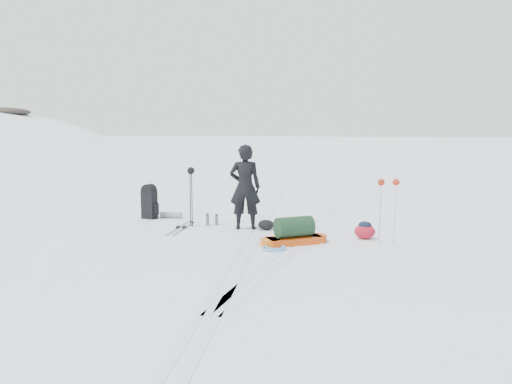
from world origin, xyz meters
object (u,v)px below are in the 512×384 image
pulk_sled (294,233)px  ski_poles_black (191,178)px  skier (245,187)px  expedition_rucksack (152,203)px

pulk_sled → ski_poles_black: (-2.67, 1.33, 0.97)m
skier → expedition_rucksack: bearing=-26.0°
skier → expedition_rucksack: size_ratio=1.97×
pulk_sled → expedition_rucksack: bearing=119.9°
ski_poles_black → skier: bearing=-11.9°
ski_poles_black → pulk_sled: bearing=-35.7°
skier → ski_poles_black: (-1.35, 0.06, 0.18)m
pulk_sled → expedition_rucksack: size_ratio=1.46×
pulk_sled → skier: bearing=103.9°
pulk_sled → expedition_rucksack: expedition_rucksack is taller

